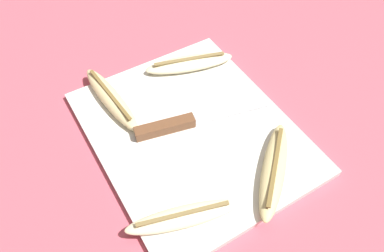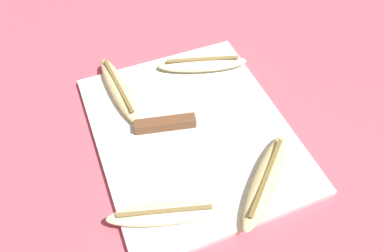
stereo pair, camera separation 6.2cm
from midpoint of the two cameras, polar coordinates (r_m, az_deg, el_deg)
ground_plane at (r=0.64m, az=-2.78°, el=-1.41°), size 4.00×4.00×0.00m
cutting_board at (r=0.63m, az=-2.80°, el=-1.08°), size 0.38×0.31×0.01m
knife at (r=0.63m, az=-4.84°, el=0.12°), size 0.07×0.24×0.02m
banana_mellow_near at (r=0.68m, az=-14.83°, el=3.96°), size 0.18×0.05×0.02m
banana_bright_far at (r=0.73m, az=-2.86°, el=9.42°), size 0.09×0.18×0.02m
banana_spotted_left at (r=0.58m, az=9.38°, el=-6.73°), size 0.15×0.16×0.02m
banana_pale_long at (r=0.54m, az=-4.75°, el=-13.85°), size 0.08×0.17×0.02m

